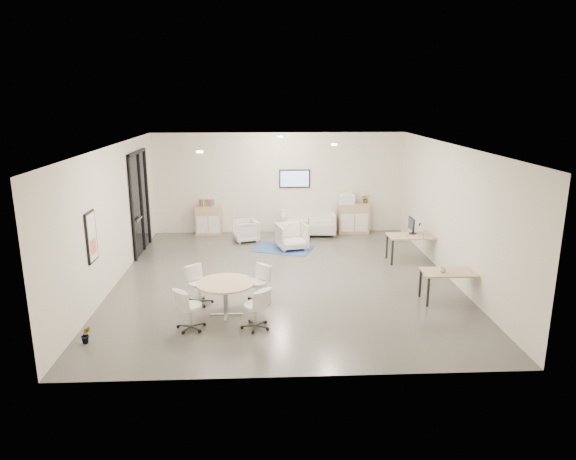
# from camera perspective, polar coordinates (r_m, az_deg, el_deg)

# --- Properties ---
(room_shell) EXTENTS (9.60, 10.60, 4.80)m
(room_shell) POSITION_cam_1_polar(r_m,az_deg,el_deg) (12.05, -0.36, 1.72)
(room_shell) COLOR #4F4D48
(room_shell) RESTS_ON ground
(glass_door) EXTENTS (0.09, 1.90, 2.85)m
(glass_door) POSITION_cam_1_polar(r_m,az_deg,el_deg) (14.93, -16.15, 3.28)
(glass_door) COLOR black
(glass_door) RESTS_ON room_shell
(artwork) EXTENTS (0.05, 0.54, 1.04)m
(artwork) POSITION_cam_1_polar(r_m,az_deg,el_deg) (11.07, -21.01, -0.73)
(artwork) COLOR black
(artwork) RESTS_ON room_shell
(wall_tv) EXTENTS (0.98, 0.06, 0.58)m
(wall_tv) POSITION_cam_1_polar(r_m,az_deg,el_deg) (16.43, 0.74, 5.73)
(wall_tv) COLOR black
(wall_tv) RESTS_ON room_shell
(ceiling_spots) EXTENTS (3.14, 4.14, 0.03)m
(ceiling_spots) POSITION_cam_1_polar(r_m,az_deg,el_deg) (12.62, -1.45, 9.57)
(ceiling_spots) COLOR #FFEAC6
(ceiling_spots) RESTS_ON room_shell
(sideboard_left) EXTENTS (0.82, 0.42, 0.92)m
(sideboard_left) POSITION_cam_1_polar(r_m,az_deg,el_deg) (16.55, -8.81, 1.06)
(sideboard_left) COLOR tan
(sideboard_left) RESTS_ON room_shell
(sideboard_right) EXTENTS (0.97, 0.47, 0.97)m
(sideboard_right) POSITION_cam_1_polar(r_m,az_deg,el_deg) (16.67, 7.28, 1.32)
(sideboard_right) COLOR tan
(sideboard_right) RESTS_ON room_shell
(books) EXTENTS (0.47, 0.14, 0.22)m
(books) POSITION_cam_1_polar(r_m,az_deg,el_deg) (16.43, -9.02, 2.99)
(books) COLOR red
(books) RESTS_ON sideboard_left
(printer) EXTENTS (0.55, 0.48, 0.36)m
(printer) POSITION_cam_1_polar(r_m,az_deg,el_deg) (16.50, 6.53, 3.54)
(printer) COLOR white
(printer) RESTS_ON sideboard_right
(loveseat) EXTENTS (1.77, 0.98, 0.64)m
(loveseat) POSITION_cam_1_polar(r_m,az_deg,el_deg) (16.35, 2.27, 0.66)
(loveseat) COLOR silver
(loveseat) RESTS_ON room_shell
(blue_rug) EXTENTS (1.92, 1.59, 0.01)m
(blue_rug) POSITION_cam_1_polar(r_m,az_deg,el_deg) (14.90, -0.61, -2.09)
(blue_rug) COLOR #2E558D
(blue_rug) RESTS_ON room_shell
(armchair_left) EXTENTS (0.81, 0.84, 0.72)m
(armchair_left) POSITION_cam_1_polar(r_m,az_deg,el_deg) (15.65, -4.71, 0.03)
(armchair_left) COLOR silver
(armchair_left) RESTS_ON room_shell
(armchair_right) EXTENTS (0.96, 0.93, 0.83)m
(armchair_right) POSITION_cam_1_polar(r_m,az_deg,el_deg) (14.78, 0.43, -0.58)
(armchair_right) COLOR silver
(armchair_right) RESTS_ON room_shell
(desk_rear) EXTENTS (1.40, 0.72, 0.72)m
(desk_rear) POSITION_cam_1_polar(r_m,az_deg,el_deg) (14.02, 13.84, -0.86)
(desk_rear) COLOR tan
(desk_rear) RESTS_ON room_shell
(desk_front) EXTENTS (1.30, 0.66, 0.67)m
(desk_front) POSITION_cam_1_polar(r_m,az_deg,el_deg) (11.55, 17.82, -4.72)
(desk_front) COLOR tan
(desk_front) RESTS_ON room_shell
(monitor) EXTENTS (0.20, 0.50, 0.44)m
(monitor) POSITION_cam_1_polar(r_m,az_deg,el_deg) (14.07, 13.58, 0.52)
(monitor) COLOR black
(monitor) RESTS_ON desk_rear
(round_table) EXTENTS (1.15, 1.15, 0.70)m
(round_table) POSITION_cam_1_polar(r_m,az_deg,el_deg) (10.37, -6.97, -6.24)
(round_table) COLOR tan
(round_table) RESTS_ON room_shell
(meeting_chairs) EXTENTS (2.07, 2.07, 0.82)m
(meeting_chairs) POSITION_cam_1_polar(r_m,az_deg,el_deg) (10.45, -6.94, -7.30)
(meeting_chairs) COLOR white
(meeting_chairs) RESTS_ON room_shell
(plant_cabinet) EXTENTS (0.28, 0.30, 0.23)m
(plant_cabinet) POSITION_cam_1_polar(r_m,az_deg,el_deg) (16.64, 8.62, 3.38)
(plant_cabinet) COLOR #3F7F3F
(plant_cabinet) RESTS_ON sideboard_right
(plant_floor) EXTENTS (0.28, 0.36, 0.14)m
(plant_floor) POSITION_cam_1_polar(r_m,az_deg,el_deg) (10.07, -21.50, -11.24)
(plant_floor) COLOR #3F7F3F
(plant_floor) RESTS_ON room_shell
(cup) EXTENTS (0.17, 0.15, 0.14)m
(cup) POSITION_cam_1_polar(r_m,az_deg,el_deg) (11.39, 16.82, -4.18)
(cup) COLOR white
(cup) RESTS_ON desk_front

